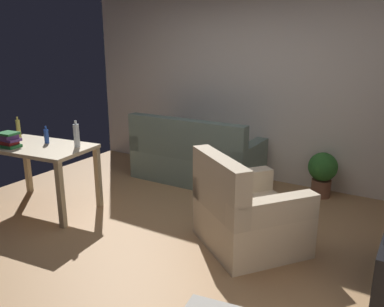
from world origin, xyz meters
TOP-DOWN VIEW (x-y plane):
  - ground_plane at (0.00, 0.00)m, footprint 5.20×4.40m
  - wall_rear at (0.00, 2.20)m, footprint 5.20×0.10m
  - couch at (-0.50, 1.59)m, footprint 1.74×0.84m
  - desk at (-1.54, -0.15)m, footprint 1.27×0.83m
  - potted_plant at (1.16, 1.90)m, footprint 0.36×0.36m
  - armchair at (0.85, 0.24)m, footprint 1.23×1.21m
  - bottle_squat at (-2.01, -0.05)m, footprint 0.05×0.05m
  - bottle_blue at (-1.54, -0.03)m, footprint 0.05×0.05m
  - bottle_clear at (-1.11, 0.03)m, footprint 0.06×0.06m
  - book_stack at (-1.76, -0.35)m, footprint 0.25×0.19m

SIDE VIEW (x-z plane):
  - ground_plane at x=0.00m, z-range -0.02..0.00m
  - couch at x=-0.50m, z-range -0.15..0.77m
  - armchair at x=0.85m, z-range -0.14..0.78m
  - potted_plant at x=1.16m, z-range 0.05..0.62m
  - desk at x=-1.54m, z-range 0.27..1.03m
  - book_stack at x=-1.76m, z-range 0.76..0.93m
  - bottle_blue at x=-1.54m, z-range 0.74..0.95m
  - bottle_squat at x=-2.01m, z-range 0.74..1.01m
  - bottle_clear at x=-1.11m, z-range 0.74..1.04m
  - wall_rear at x=0.00m, z-range 0.00..2.70m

